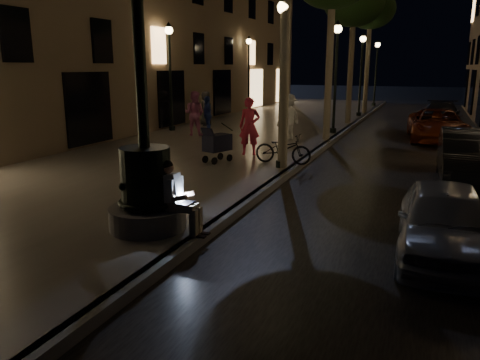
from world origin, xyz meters
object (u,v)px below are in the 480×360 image
at_px(lamp_curb_d, 376,64).
at_px(car_third, 437,125).
at_px(tree_third, 354,3).
at_px(lamp_left_b, 170,63).
at_px(seated_man_laptop, 176,195).
at_px(pedestrian_pink, 194,113).
at_px(tree_far, 371,10).
at_px(pedestrian_white, 289,117).
at_px(lamp_curb_b, 336,63).
at_px(lamp_curb_c, 362,64).
at_px(car_front, 444,221).
at_px(pedestrian_blue, 207,115).
at_px(car_rear, 440,115).
at_px(lamp_curb_a, 283,61).
at_px(bicycle, 283,149).
at_px(lamp_left_c, 249,64).
at_px(stroller, 217,143).
at_px(car_second, 472,158).
at_px(pedestrian_dark, 206,109).
at_px(pedestrian_red, 250,126).
at_px(fountain_lamppost, 146,174).

relative_size(lamp_curb_d, car_third, 1.00).
bearing_deg(tree_third, lamp_left_b, -139.80).
relative_size(seated_man_laptop, pedestrian_pink, 0.69).
height_order(tree_far, pedestrian_white, tree_far).
bearing_deg(lamp_curb_b, lamp_curb_c, 90.00).
relative_size(car_front, pedestrian_blue, 2.18).
bearing_deg(car_third, pedestrian_blue, -168.45).
xyz_separation_m(seated_man_laptop, car_rear, (4.56, 19.42, -0.23)).
height_order(lamp_curb_a, lamp_left_b, same).
bearing_deg(car_front, lamp_curb_c, 100.09).
distance_m(tree_third, pedestrian_pink, 10.17).
height_order(pedestrian_blue, bicycle, pedestrian_blue).
height_order(lamp_curb_d, car_rear, lamp_curb_d).
relative_size(lamp_curb_a, lamp_left_c, 1.00).
relative_size(stroller, car_second, 0.27).
bearing_deg(lamp_curb_b, car_third, 7.57).
bearing_deg(pedestrian_dark, car_front, -150.71).
distance_m(seated_man_laptop, stroller, 6.31).
height_order(lamp_curb_b, pedestrian_red, lamp_curb_b).
xyz_separation_m(lamp_curb_b, car_rear, (4.47, 5.42, -2.57)).
relative_size(lamp_left_c, pedestrian_blue, 2.94).
bearing_deg(car_rear, car_third, -88.98).
height_order(lamp_curb_c, car_front, lamp_curb_c).
distance_m(tree_third, lamp_curb_a, 12.35).
relative_size(lamp_curb_c, pedestrian_red, 2.53).
bearing_deg(lamp_curb_a, tree_third, 90.00).
relative_size(lamp_curb_a, pedestrian_pink, 2.56).
height_order(tree_third, lamp_curb_d, tree_third).
distance_m(seated_man_laptop, lamp_left_b, 14.09).
xyz_separation_m(fountain_lamppost, lamp_curb_c, (0.70, 22.00, 2.02)).
distance_m(tree_far, pedestrian_white, 13.86).
relative_size(lamp_curb_a, stroller, 3.99).
xyz_separation_m(fountain_lamppost, stroller, (-1.35, 6.00, -0.41)).
xyz_separation_m(lamp_left_b, car_third, (11.40, 2.57, -2.57)).
height_order(fountain_lamppost, car_rear, fountain_lamppost).
height_order(lamp_curb_d, pedestrian_pink, lamp_curb_d).
distance_m(car_third, car_rear, 4.85).
relative_size(lamp_curb_b, pedestrian_red, 2.53).
bearing_deg(bicycle, car_second, -89.92).
distance_m(fountain_lamppost, pedestrian_red, 7.66).
xyz_separation_m(tree_far, car_third, (4.22, -9.43, -5.76)).
height_order(seated_man_laptop, car_third, seated_man_laptop).
distance_m(lamp_curb_b, car_front, 13.84).
xyz_separation_m(car_second, pedestrian_red, (-6.66, 1.07, 0.42)).
relative_size(lamp_left_c, car_third, 1.00).
height_order(lamp_left_b, pedestrian_pink, lamp_left_b).
bearing_deg(lamp_curb_b, pedestrian_dark, 178.64).
distance_m(car_front, pedestrian_white, 11.62).
relative_size(lamp_curb_a, car_front, 1.35).
bearing_deg(tree_far, lamp_curb_a, -90.25).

